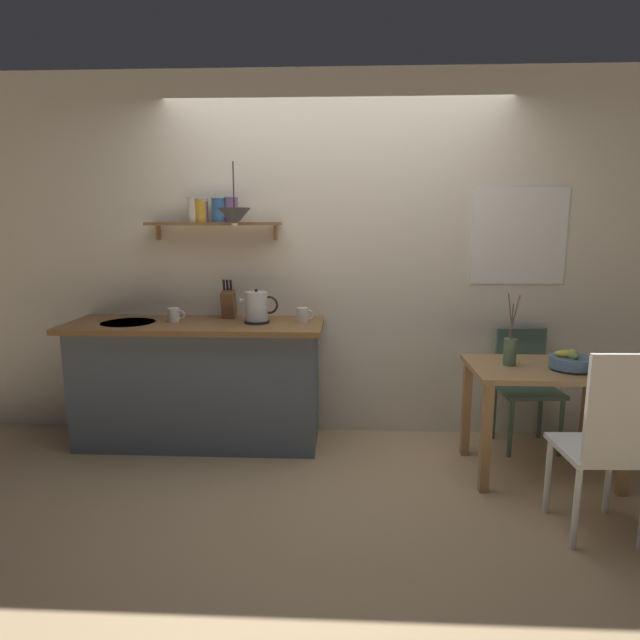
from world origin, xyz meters
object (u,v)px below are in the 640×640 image
at_px(dining_chair_far, 525,381).
at_px(twig_vase, 510,350).
at_px(pendant_lamp, 234,217).
at_px(electric_kettle, 257,308).
at_px(coffee_mug_by_sink, 174,315).
at_px(dining_table, 543,386).
at_px(fruit_bowl, 571,361).
at_px(coffee_mug_spare, 303,315).
at_px(dining_chair_near, 608,439).
at_px(knife_block, 229,303).

bearing_deg(dining_chair_far, twig_vase, -119.89).
distance_m(dining_chair_far, pendant_lamp, 2.39).
bearing_deg(twig_vase, pendant_lamp, 170.87).
bearing_deg(electric_kettle, coffee_mug_by_sink, 179.22).
relative_size(twig_vase, coffee_mug_by_sink, 3.70).
xyz_separation_m(coffee_mug_by_sink, pendant_lamp, (0.47, -0.07, 0.69)).
relative_size(twig_vase, electric_kettle, 1.72).
bearing_deg(electric_kettle, dining_chair_far, 3.19).
xyz_separation_m(dining_table, electric_kettle, (-1.89, 0.38, 0.43)).
bearing_deg(twig_vase, electric_kettle, 168.21).
relative_size(fruit_bowl, coffee_mug_spare, 2.09).
bearing_deg(dining_table, dining_chair_near, -85.35).
height_order(dining_chair_far, coffee_mug_by_sink, coffee_mug_by_sink).
height_order(dining_chair_near, knife_block, knife_block).
relative_size(dining_table, knife_block, 3.16).
bearing_deg(dining_chair_near, twig_vase, 109.55).
bearing_deg(electric_kettle, dining_chair_near, -29.81).
bearing_deg(pendant_lamp, coffee_mug_spare, 13.00).
bearing_deg(coffee_mug_by_sink, electric_kettle, -0.78).
height_order(electric_kettle, knife_block, knife_block).
relative_size(dining_table, coffee_mug_by_sink, 7.34).
bearing_deg(dining_chair_far, fruit_bowl, -81.50).
relative_size(dining_chair_near, coffee_mug_spare, 8.19).
bearing_deg(pendant_lamp, twig_vase, -9.13).
xyz_separation_m(twig_vase, coffee_mug_by_sink, (-2.28, 0.36, 0.15)).
distance_m(dining_chair_far, electric_kettle, 2.02).
bearing_deg(coffee_mug_spare, coffee_mug_by_sink, -177.71).
relative_size(dining_chair_near, twig_vase, 2.18).
bearing_deg(pendant_lamp, knife_block, 115.58).
relative_size(dining_table, pendant_lamp, 2.14).
relative_size(dining_table, dining_chair_near, 0.91).
height_order(dining_chair_near, twig_vase, twig_vase).
bearing_deg(pendant_lamp, dining_chair_far, 4.63).
relative_size(electric_kettle, knife_block, 0.93).
relative_size(dining_chair_far, coffee_mug_spare, 6.87).
distance_m(fruit_bowl, electric_kettle, 2.08).
height_order(dining_chair_far, twig_vase, twig_vase).
xyz_separation_m(knife_block, coffee_mug_by_sink, (-0.36, -0.16, -0.06)).
bearing_deg(coffee_mug_spare, dining_chair_far, 2.23).
distance_m(fruit_bowl, knife_block, 2.36).
relative_size(fruit_bowl, knife_block, 0.89).
bearing_deg(coffee_mug_spare, twig_vase, -16.25).
xyz_separation_m(dining_table, fruit_bowl, (0.13, -0.06, 0.18)).
distance_m(fruit_bowl, twig_vase, 0.36).
bearing_deg(coffee_mug_by_sink, dining_chair_far, 2.25).
xyz_separation_m(knife_block, pendant_lamp, (0.11, -0.23, 0.62)).
height_order(electric_kettle, coffee_mug_spare, electric_kettle).
bearing_deg(twig_vase, fruit_bowl, -14.83).
relative_size(twig_vase, pendant_lamp, 1.08).
bearing_deg(coffee_mug_spare, dining_table, -15.08).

